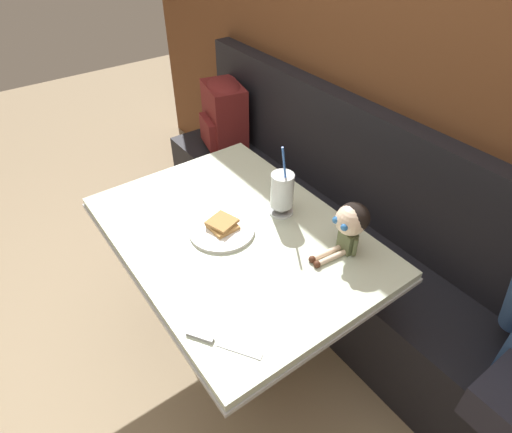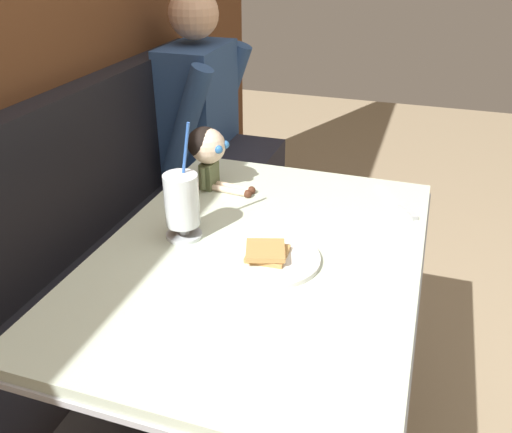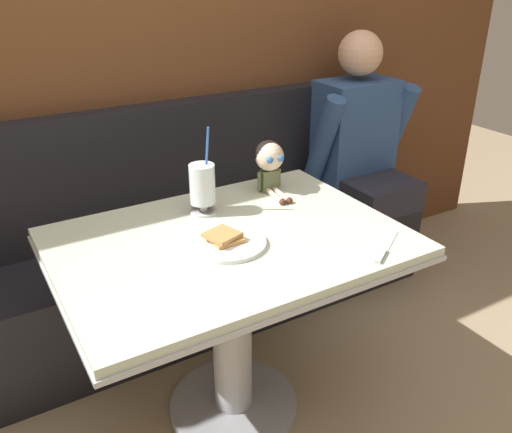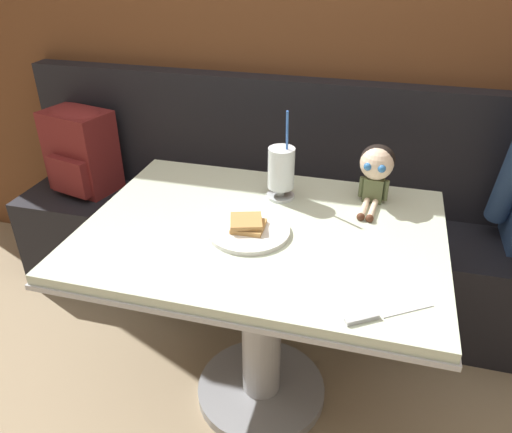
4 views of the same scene
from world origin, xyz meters
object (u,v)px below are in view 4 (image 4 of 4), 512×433
(milkshake_glass, at_px, (281,171))
(butter_knife, at_px, (375,316))
(toast_plate, at_px, (249,230))
(backpack, at_px, (80,148))
(seated_doll, at_px, (377,166))

(milkshake_glass, distance_m, butter_knife, 0.65)
(toast_plate, height_order, butter_knife, toast_plate)
(milkshake_glass, distance_m, backpack, 1.13)
(seated_doll, bearing_deg, butter_knife, -85.83)
(toast_plate, bearing_deg, milkshake_glass, 80.35)
(milkshake_glass, height_order, seated_doll, milkshake_glass)
(milkshake_glass, relative_size, seated_doll, 1.41)
(butter_knife, distance_m, seated_doll, 0.61)
(backpack, bearing_deg, butter_knife, -33.74)
(toast_plate, xyz_separation_m, seated_doll, (0.35, 0.31, 0.12))
(toast_plate, relative_size, seated_doll, 1.12)
(milkshake_glass, xyz_separation_m, seated_doll, (0.31, 0.05, 0.03))
(toast_plate, relative_size, backpack, 0.62)
(toast_plate, distance_m, seated_doll, 0.48)
(butter_knife, height_order, backpack, backpack)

